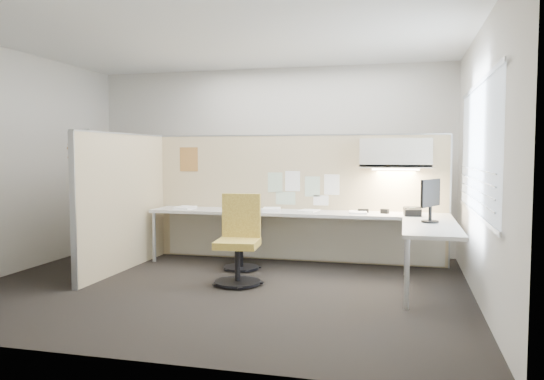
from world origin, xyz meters
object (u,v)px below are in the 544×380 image
(monitor, at_px, (430,198))
(phone, at_px, (412,212))
(desk, at_px, (318,223))
(chair_right, at_px, (239,243))
(chair_left, at_px, (241,238))

(monitor, relative_size, phone, 2.11)
(desk, relative_size, phone, 17.41)
(chair_right, relative_size, monitor, 2.10)
(desk, xyz_separation_m, monitor, (1.37, -0.62, 0.41))
(chair_left, bearing_deg, monitor, -27.01)
(desk, distance_m, chair_right, 1.26)
(desk, distance_m, phone, 1.20)
(chair_left, relative_size, phone, 3.80)
(chair_right, distance_m, monitor, 2.23)
(desk, bearing_deg, chair_right, -127.96)
(chair_left, relative_size, monitor, 1.80)
(chair_left, bearing_deg, chair_right, -92.11)
(desk, bearing_deg, phone, -0.19)
(chair_left, distance_m, monitor, 2.45)
(chair_left, xyz_separation_m, phone, (2.16, 0.22, 0.37))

